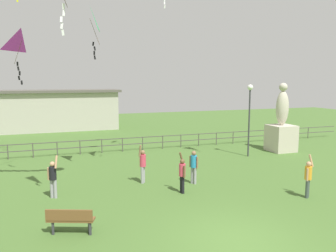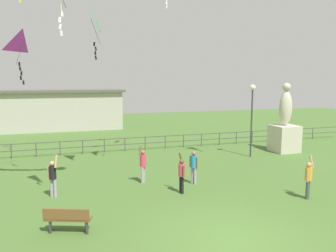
% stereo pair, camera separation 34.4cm
% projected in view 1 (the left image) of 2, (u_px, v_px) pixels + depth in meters
% --- Properties ---
extents(ground_plane, '(80.00, 80.00, 0.00)m').
position_uv_depth(ground_plane, '(236.00, 241.00, 10.27)').
color(ground_plane, '#476B2D').
extents(statue_monument, '(1.64, 1.64, 4.72)m').
position_uv_depth(statue_monument, '(281.00, 130.00, 23.10)').
color(statue_monument, beige).
rests_on(statue_monument, ground_plane).
extents(lamppost, '(0.36, 0.36, 4.64)m').
position_uv_depth(lamppost, '(250.00, 105.00, 21.20)').
color(lamppost, '#38383D').
rests_on(lamppost, ground_plane).
extents(park_bench, '(1.55, 0.91, 0.85)m').
position_uv_depth(park_bench, '(70.00, 220.00, 10.68)').
color(park_bench, brown).
rests_on(park_bench, ground_plane).
extents(person_0, '(0.30, 0.42, 1.60)m').
position_uv_depth(person_0, '(194.00, 165.00, 15.81)').
color(person_0, '#99999E').
rests_on(person_0, ground_plane).
extents(person_1, '(0.48, 0.36, 1.82)m').
position_uv_depth(person_1, '(308.00, 176.00, 13.93)').
color(person_1, '#3F4C47').
rests_on(person_1, ground_plane).
extents(person_2, '(0.42, 0.41, 1.89)m').
position_uv_depth(person_2, '(143.00, 164.00, 15.93)').
color(person_2, '#99999E').
rests_on(person_2, ground_plane).
extents(person_3, '(0.29, 0.47, 1.78)m').
position_uv_depth(person_3, '(182.00, 173.00, 14.50)').
color(person_3, black).
rests_on(person_3, ground_plane).
extents(person_4, '(0.46, 0.40, 1.84)m').
position_uv_depth(person_4, '(53.00, 177.00, 13.87)').
color(person_4, '#99999E').
rests_on(person_4, ground_plane).
extents(kite_5, '(1.15, 1.26, 2.58)m').
position_uv_depth(kite_5, '(22.00, 42.00, 15.58)').
color(kite_5, '#B22DB2').
extents(kite_7, '(0.75, 0.93, 2.62)m').
position_uv_depth(kite_7, '(90.00, 20.00, 16.34)').
color(kite_7, '#1EB759').
extents(waterfront_railing, '(36.04, 0.06, 0.95)m').
position_uv_depth(waterfront_railing, '(126.00, 142.00, 23.14)').
color(waterfront_railing, '#4C4742').
rests_on(waterfront_railing, ground_plane).
extents(pavilion_building, '(12.90, 3.92, 3.96)m').
position_uv_depth(pavilion_building, '(53.00, 110.00, 32.66)').
color(pavilion_building, '#B7B2A3').
rests_on(pavilion_building, ground_plane).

